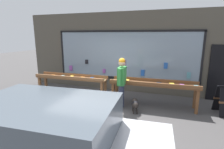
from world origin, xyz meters
name	(u,v)px	position (x,y,z in m)	size (l,w,h in m)	color
ground_plane	(100,110)	(0.00, 0.00, 0.00)	(40.00, 40.00, 0.00)	#474444
shopfront_facade	(122,53)	(0.06, 2.39, 1.68)	(8.97, 0.29, 3.39)	#4C473D
display_table_left	(71,79)	(-1.61, 0.92, 0.71)	(2.96, 0.66, 0.88)	brown
display_table_right	(153,85)	(1.61, 0.92, 0.75)	(2.96, 0.73, 0.92)	brown
person_browsing	(122,79)	(0.62, 0.47, 1.00)	(0.24, 0.67, 1.71)	#2D334C
small_dog	(135,104)	(1.13, 0.24, 0.27)	(0.31, 0.53, 0.41)	black
parked_car	(46,140)	(0.25, -2.89, 0.74)	(4.17, 2.15, 1.41)	silver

